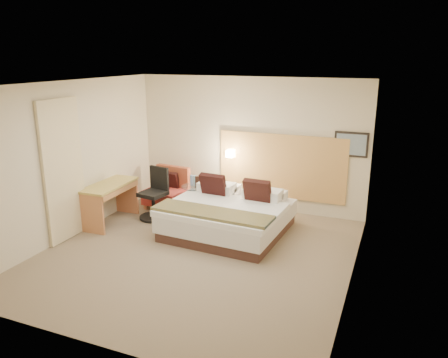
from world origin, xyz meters
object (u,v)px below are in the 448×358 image
at_px(bed, 229,215).
at_px(side_table, 195,199).
at_px(lounge_chair, 168,191).
at_px(desk_chair, 155,198).
at_px(desk, 110,192).

relative_size(bed, side_table, 3.43).
distance_m(bed, lounge_chair, 1.88).
bearing_deg(bed, lounge_chair, 154.84).
bearing_deg(side_table, lounge_chair, 163.39).
height_order(side_table, desk_chair, desk_chair).
xyz_separation_m(bed, side_table, (-0.95, 0.57, 0.01)).
relative_size(lounge_chair, desk, 0.68).
distance_m(bed, desk, 2.30).
bearing_deg(desk_chair, side_table, 35.25).
distance_m(lounge_chair, desk_chair, 0.69).
relative_size(lounge_chair, desk_chair, 0.85).
bearing_deg(lounge_chair, bed, -25.16).
height_order(side_table, desk, desk).
height_order(desk, desk_chair, desk_chair).
height_order(lounge_chair, desk, lounge_chair).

